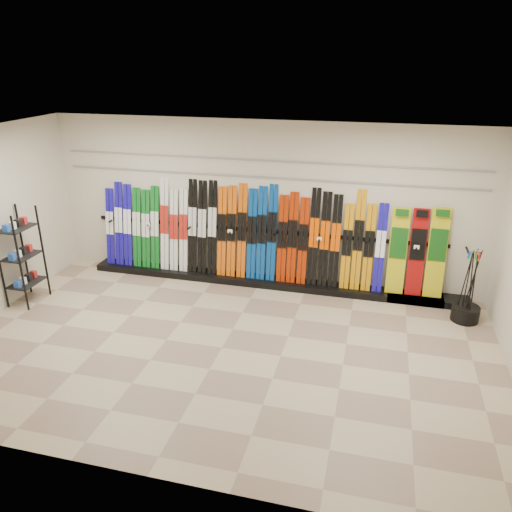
# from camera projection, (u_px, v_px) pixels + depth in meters

# --- Properties ---
(floor) EXTENTS (8.00, 8.00, 0.00)m
(floor) POSITION_uv_depth(u_px,v_px,m) (222.00, 348.00, 7.38)
(floor) COLOR gray
(floor) RESTS_ON ground
(back_wall) EXTENTS (8.00, 0.00, 8.00)m
(back_wall) POSITION_uv_depth(u_px,v_px,m) (262.00, 204.00, 9.06)
(back_wall) COLOR beige
(back_wall) RESTS_ON floor
(ceiling) EXTENTS (8.00, 8.00, 0.00)m
(ceiling) POSITION_uv_depth(u_px,v_px,m) (216.00, 143.00, 6.25)
(ceiling) COLOR silver
(ceiling) RESTS_ON back_wall
(ski_rack_base) EXTENTS (8.00, 0.40, 0.12)m
(ski_rack_base) POSITION_uv_depth(u_px,v_px,m) (271.00, 282.00, 9.35)
(ski_rack_base) COLOR black
(ski_rack_base) RESTS_ON floor
(skis) EXTENTS (5.38, 0.30, 1.82)m
(skis) POSITION_uv_depth(u_px,v_px,m) (237.00, 233.00, 9.24)
(skis) COLOR #1810A5
(skis) RESTS_ON ski_rack_base
(snowboards) EXTENTS (0.95, 0.24, 1.55)m
(snowboards) POSITION_uv_depth(u_px,v_px,m) (417.00, 252.00, 8.53)
(snowboards) COLOR gold
(snowboards) RESTS_ON ski_rack_base
(accessory_rack) EXTENTS (0.40, 0.60, 1.67)m
(accessory_rack) POSITION_uv_depth(u_px,v_px,m) (22.00, 257.00, 8.47)
(accessory_rack) COLOR black
(accessory_rack) RESTS_ON floor
(pole_bin) EXTENTS (0.44, 0.44, 0.25)m
(pole_bin) POSITION_uv_depth(u_px,v_px,m) (465.00, 313.00, 8.10)
(pole_bin) COLOR black
(pole_bin) RESTS_ON floor
(ski_poles) EXTENTS (0.26, 0.34, 1.18)m
(ski_poles) POSITION_uv_depth(u_px,v_px,m) (470.00, 286.00, 7.92)
(ski_poles) COLOR black
(ski_poles) RESTS_ON pole_bin
(slatwall_rail_0) EXTENTS (7.60, 0.02, 0.03)m
(slatwall_rail_0) POSITION_uv_depth(u_px,v_px,m) (262.00, 177.00, 8.85)
(slatwall_rail_0) COLOR gray
(slatwall_rail_0) RESTS_ON back_wall
(slatwall_rail_1) EXTENTS (7.60, 0.02, 0.03)m
(slatwall_rail_1) POSITION_uv_depth(u_px,v_px,m) (262.00, 160.00, 8.74)
(slatwall_rail_1) COLOR gray
(slatwall_rail_1) RESTS_ON back_wall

